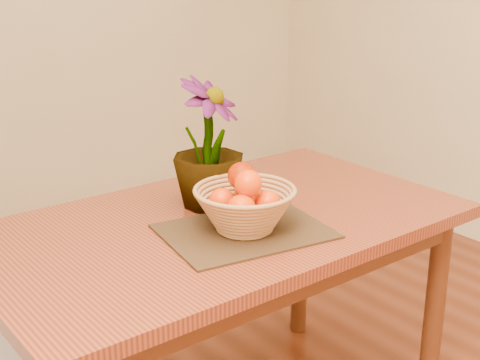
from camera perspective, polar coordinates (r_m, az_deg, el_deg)
table at (r=1.97m, az=-1.53°, el=-5.66°), size 1.40×0.80×0.75m
placemat at (r=1.84m, az=0.40°, el=-4.39°), size 0.49×0.40×0.01m
wicker_basket at (r=1.82m, az=0.41°, el=-2.66°), size 0.28×0.28×0.11m
orange_pile at (r=1.80m, az=0.37°, el=-1.02°), size 0.17×0.16×0.14m
potted_plant at (r=1.97m, az=-2.71°, el=3.09°), size 0.30×0.30×0.39m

